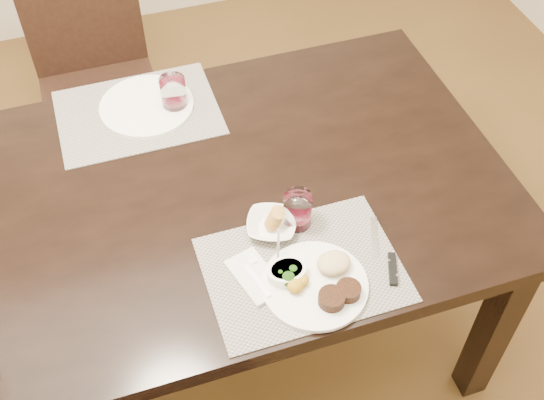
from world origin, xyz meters
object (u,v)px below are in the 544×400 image
object	(u,v)px
chair_far	(95,70)
far_plate	(147,106)
cracker_bowl	(272,224)
dinner_plate	(320,283)
wine_glass_near	(298,211)
steak_knife	(388,261)

from	to	relation	value
chair_far	far_plate	distance (m)	0.63
chair_far	cracker_bowl	distance (m)	1.19
dinner_plate	chair_far	bearing A→B (deg)	105.43
dinner_plate	wine_glass_near	bearing A→B (deg)	85.36
steak_knife	far_plate	world-z (taller)	same
far_plate	chair_far	bearing A→B (deg)	101.76
dinner_plate	steak_knife	xyz separation A→B (m)	(0.18, 0.01, -0.01)
chair_far	wine_glass_near	bearing A→B (deg)	-70.68
chair_far	cracker_bowl	bearing A→B (deg)	-73.83
chair_far	dinner_plate	world-z (taller)	chair_far
far_plate	wine_glass_near	bearing A→B (deg)	-63.62
dinner_plate	wine_glass_near	distance (m)	0.20
chair_far	dinner_plate	bearing A→B (deg)	-74.00
cracker_bowl	far_plate	distance (m)	0.59
chair_far	dinner_plate	distance (m)	1.39
dinner_plate	wine_glass_near	size ratio (longest dim) A/B	2.54
steak_knife	dinner_plate	bearing A→B (deg)	-154.45
chair_far	steak_knife	world-z (taller)	chair_far
chair_far	wine_glass_near	distance (m)	1.21
steak_knife	wine_glass_near	world-z (taller)	wine_glass_near
dinner_plate	cracker_bowl	world-z (taller)	cracker_bowl
steak_knife	wine_glass_near	bearing A→B (deg)	153.25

